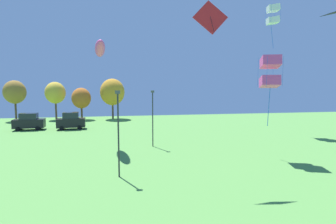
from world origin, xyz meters
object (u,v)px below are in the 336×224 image
Objects in this scene: kite_flying_3 at (273,15)px; treeline_tree_0 at (15,92)px; kite_flying_9 at (100,49)px; light_post_1 at (118,129)px; light_post_0 at (153,115)px; treeline_tree_2 at (81,98)px; kite_flying_1 at (270,72)px; parked_car_second_from_left at (71,121)px; treeline_tree_1 at (55,93)px; parked_car_leftmost at (29,122)px; treeline_tree_3 at (112,92)px; kite_flying_6 at (210,17)px.

treeline_tree_0 is at bearing 155.65° from kite_flying_3.
kite_flying_9 is 12.49m from light_post_1.
kite_flying_9 is 0.81× the size of light_post_0.
kite_flying_9 is 0.65× the size of treeline_tree_0.
kite_flying_1 is at bearing -55.74° from treeline_tree_2.
treeline_tree_0 is (-12.28, 12.13, 4.16)m from parked_car_second_from_left.
kite_flying_1 is 1.08× the size of kite_flying_3.
kite_flying_1 reaches higher than light_post_0.
treeline_tree_0 is at bearing 136.46° from kite_flying_1.
kite_flying_9 reaches higher than treeline_tree_1.
treeline_tree_0 is (-17.86, 24.69, -5.20)m from kite_flying_9.
parked_car_leftmost is 0.58× the size of treeline_tree_0.
treeline_tree_1 is at bearing 175.27° from treeline_tree_3.
light_post_1 is (-21.59, -16.10, -13.14)m from kite_flying_3.
kite_flying_6 is 0.41× the size of light_post_1.
treeline_tree_1 is (-12.67, 35.36, 1.65)m from light_post_1.
parked_car_second_from_left is at bearing -44.66° from treeline_tree_0.
treeline_tree_0 reaches higher than parked_car_leftmost.
light_post_0 is (5.51, -0.94, -7.13)m from kite_flying_9.
parked_car_leftmost is 12.92m from treeline_tree_1.
treeline_tree_0 reaches higher than light_post_0.
kite_flying_3 is 25.04m from kite_flying_9.
kite_flying_1 reaches higher than treeline_tree_3.
light_post_0 is 0.99× the size of treeline_tree_2.
kite_flying_1 is 38.01m from treeline_tree_2.
treeline_tree_0 is 18.16m from treeline_tree_3.
parked_car_leftmost is 13.05m from treeline_tree_2.
treeline_tree_0 is at bearing 119.63° from light_post_1.
treeline_tree_1 is (-19.21, 36.26, -6.27)m from kite_flying_6.
kite_flying_6 is at bearing -151.02° from kite_flying_1.
kite_flying_1 is at bearing -47.76° from parked_car_second_from_left.
treeline_tree_1 is at bearing 168.07° from treeline_tree_2.
kite_flying_6 is 36.81m from treeline_tree_3.
kite_flying_3 is 23.41m from light_post_0.
kite_flying_1 reaches higher than parked_car_leftmost.
treeline_tree_3 is at bearing 89.31° from kite_flying_9.
kite_flying_1 is 14.65m from light_post_1.
treeline_tree_3 is (-15.31, 31.41, -2.59)m from kite_flying_1.
light_post_0 reaches higher than parked_car_leftmost.
kite_flying_6 is 13.24m from light_post_0.
parked_car_leftmost is at bearing 132.14° from kite_flying_9.
treeline_tree_2 is (5.03, -1.06, -1.03)m from treeline_tree_1.
treeline_tree_0 reaches higher than parked_car_second_from_left.
treeline_tree_1 is at bearing 113.04° from kite_flying_9.
treeline_tree_0 is 7.16m from treeline_tree_1.
kite_flying_9 is 27.93m from treeline_tree_1.
treeline_tree_2 is (-7.64, 34.29, 0.61)m from light_post_1.
treeline_tree_3 is at bearing 141.72° from kite_flying_3.
treeline_tree_1 reaches higher than parked_car_second_from_left.
kite_flying_6 is 0.34× the size of treeline_tree_0.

